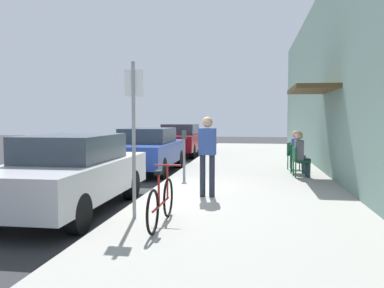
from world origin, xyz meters
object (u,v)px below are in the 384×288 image
parked_car_0 (70,172)px  parked_car_1 (147,150)px  parked_car_2 (180,139)px  cafe_chair_0 (299,159)px  seated_patron_0 (301,153)px  cafe_chair_2 (293,154)px  cafe_chair_1 (295,156)px  parking_meter (184,151)px  bicycle_0 (161,202)px  seated_patron_1 (297,150)px  street_sign (134,127)px  pedestrian_standing (207,150)px

parked_car_0 → parked_car_1: parked_car_0 is taller
parked_car_2 → cafe_chair_0: size_ratio=5.06×
seated_patron_0 → cafe_chair_2: bearing=91.8°
cafe_chair_1 → cafe_chair_2: same height
parked_car_2 → parking_meter: bearing=-78.8°
parking_meter → cafe_chair_1: 3.55m
parked_car_2 → seated_patron_0: (4.79, -7.16, 0.04)m
bicycle_0 → cafe_chair_1: size_ratio=1.97×
cafe_chair_1 → seated_patron_1: 0.20m
parked_car_2 → seated_patron_1: bearing=-52.6°
parked_car_2 → cafe_chair_2: (4.73, -5.32, -0.15)m
cafe_chair_1 → cafe_chair_2: bearing=89.8°
seated_patron_1 → street_sign: bearing=-118.2°
cafe_chair_0 → cafe_chair_1: (0.00, 0.92, 0.00)m
seated_patron_0 → pedestrian_standing: size_ratio=0.76×
cafe_chair_2 → parked_car_0: bearing=-126.8°
cafe_chair_1 → pedestrian_standing: 4.74m
street_sign → parked_car_2: bearing=96.9°
parking_meter → pedestrian_standing: 2.77m
parked_car_2 → cafe_chair_0: (4.73, -7.17, -0.15)m
parking_meter → pedestrian_standing: size_ratio=0.78×
parked_car_2 → cafe_chair_0: 8.59m
street_sign → cafe_chair_2: (3.23, 7.06, -1.02)m
seated_patron_1 → pedestrian_standing: bearing=-118.9°
parked_car_0 → street_sign: street_sign is taller
bicycle_0 → cafe_chair_1: bicycle_0 is taller
street_sign → pedestrian_standing: (1.00, 1.99, -0.52)m
parked_car_0 → seated_patron_1: size_ratio=3.41×
parking_meter → pedestrian_standing: pedestrian_standing is taller
street_sign → seated_patron_1: bearing=61.8°
parked_car_0 → bicycle_0: size_ratio=2.57×
seated_patron_1 → bicycle_0: bearing=-112.9°
seated_patron_0 → pedestrian_standing: bearing=-125.2°
bicycle_0 → seated_patron_1: 7.07m
parked_car_0 → cafe_chair_0: (4.73, 4.47, -0.13)m
parked_car_1 → seated_patron_0: 4.93m
seated_patron_0 → cafe_chair_1: (-0.06, 0.92, -0.19)m
parked_car_0 → cafe_chair_0: size_ratio=5.06×
seated_patron_0 → seated_patron_1: same height
parked_car_1 → seated_patron_1: size_ratio=3.41×
parked_car_1 → parking_meter: (1.55, -1.84, 0.13)m
street_sign → cafe_chair_2: size_ratio=2.99×
parked_car_2 → cafe_chair_2: bearing=-48.4°
parked_car_0 → cafe_chair_0: parked_car_0 is taller
parked_car_2 → bicycle_0: size_ratio=2.57×
parked_car_0 → seated_patron_1: 7.21m
parked_car_0 → parked_car_2: parked_car_2 is taller
cafe_chair_0 → seated_patron_1: 0.94m
parked_car_0 → parking_meter: 4.13m
street_sign → pedestrian_standing: size_ratio=1.53×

